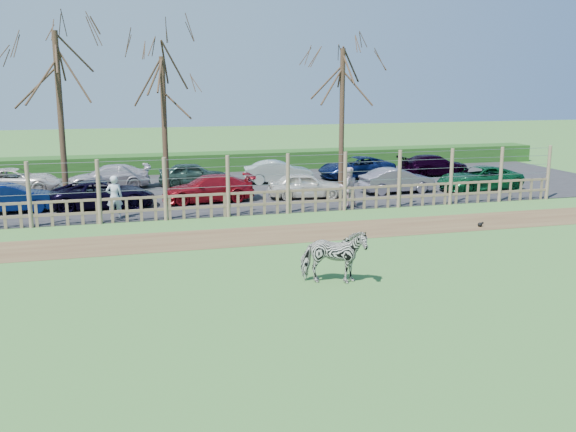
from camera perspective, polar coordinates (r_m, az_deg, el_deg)
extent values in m
plane|color=#508747|center=(18.56, -0.95, -5.04)|extent=(120.00, 120.00, 0.00)
cube|color=brown|center=(22.79, -3.76, -1.82)|extent=(34.00, 2.80, 0.01)
cube|color=#232326|center=(32.45, -7.32, 2.28)|extent=(44.00, 13.00, 0.04)
cube|color=#1E4716|center=(39.25, -8.79, 4.69)|extent=(46.00, 2.00, 1.10)
cube|color=brown|center=(26.05, -5.32, 0.90)|extent=(30.00, 0.06, 0.10)
cube|color=brown|center=(25.96, -5.34, 1.99)|extent=(30.00, 0.06, 0.10)
cylinder|color=brown|center=(25.73, -22.04, 1.74)|extent=(0.16, 0.16, 2.50)
cylinder|color=brown|center=(25.55, -16.47, 2.06)|extent=(0.16, 0.16, 2.50)
cylinder|color=brown|center=(25.61, -10.87, 2.36)|extent=(0.16, 0.16, 2.50)
cylinder|color=brown|center=(25.91, -5.35, 2.64)|extent=(0.16, 0.16, 2.50)
cylinder|color=brown|center=(26.45, -0.01, 2.88)|extent=(0.16, 0.16, 2.50)
cylinder|color=brown|center=(27.21, 5.08, 3.09)|extent=(0.16, 0.16, 2.50)
cylinder|color=brown|center=(28.17, 9.87, 3.26)|extent=(0.16, 0.16, 2.50)
cylinder|color=brown|center=(29.31, 14.31, 3.40)|extent=(0.16, 0.16, 2.50)
cylinder|color=brown|center=(30.61, 18.39, 3.52)|extent=(0.16, 0.16, 2.50)
cylinder|color=brown|center=(32.06, 22.13, 3.60)|extent=(0.16, 0.16, 2.50)
cylinder|color=gray|center=(25.91, -5.35, 2.64)|extent=(30.00, 0.02, 0.02)
cylinder|color=gray|center=(25.85, -5.37, 3.51)|extent=(30.00, 0.02, 0.02)
cylinder|color=gray|center=(25.79, -5.39, 4.39)|extent=(30.00, 0.02, 0.02)
cylinder|color=gray|center=(25.75, -5.40, 5.16)|extent=(30.00, 0.02, 0.02)
cylinder|color=#3D2B1E|center=(29.82, -19.54, 8.07)|extent=(0.26, 0.26, 7.50)
cylinder|color=#3D2B1E|center=(30.86, -10.92, 7.71)|extent=(0.26, 0.26, 6.50)
cylinder|color=#3D2B1E|center=(33.26, 4.81, 8.61)|extent=(0.26, 0.26, 7.00)
imported|color=gray|center=(17.42, 4.08, -3.61)|extent=(1.96, 1.32, 1.51)
imported|color=silver|center=(26.29, -15.18, 1.64)|extent=(0.64, 0.43, 1.72)
imported|color=silver|center=(27.90, 5.38, 2.58)|extent=(0.86, 0.68, 1.72)
sphere|color=black|center=(25.27, 16.69, -0.74)|extent=(0.18, 0.18, 0.18)
sphere|color=black|center=(25.31, 16.91, -0.59)|extent=(0.09, 0.09, 0.09)
imported|color=#061548|center=(28.97, -23.44, 1.46)|extent=(3.73, 1.55, 1.20)
imported|color=black|center=(28.63, -16.10, 1.87)|extent=(4.40, 2.17, 1.20)
imported|color=maroon|center=(29.20, -7.12, 2.44)|extent=(4.22, 1.89, 1.20)
imported|color=silver|center=(29.90, 1.56, 2.75)|extent=(3.67, 1.85, 1.20)
imported|color=slate|center=(31.75, 9.68, 3.13)|extent=(3.69, 1.42, 1.20)
imported|color=#0C5028|center=(33.36, 16.65, 3.22)|extent=(4.51, 2.44, 1.20)
imported|color=silver|center=(34.00, -23.08, 2.92)|extent=(4.46, 2.32, 1.20)
imported|color=#BFB6BB|center=(33.70, -15.67, 3.36)|extent=(4.21, 1.87, 1.20)
imported|color=#264036|center=(33.86, -8.46, 3.71)|extent=(3.63, 1.70, 1.20)
imported|color=#B0BFB2|center=(34.24, -0.85, 3.93)|extent=(3.76, 1.68, 1.20)
imported|color=#0B163F|center=(36.26, 6.07, 4.32)|extent=(4.51, 2.44, 1.20)
imported|color=black|center=(37.94, 12.86, 4.42)|extent=(4.14, 1.71, 1.20)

